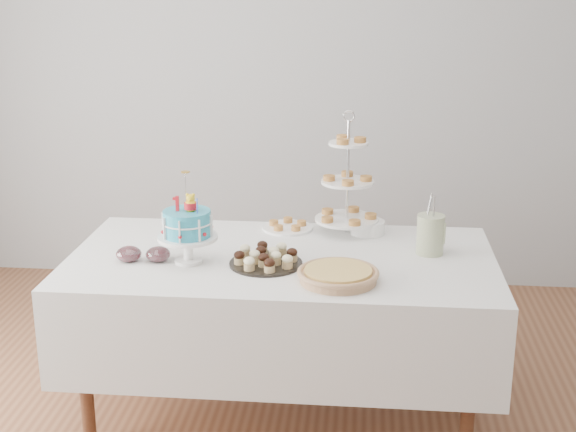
# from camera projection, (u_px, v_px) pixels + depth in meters

# --- Properties ---
(walls) EXTENTS (5.04, 4.04, 2.70)m
(walls) POSITION_uv_depth(u_px,v_px,m) (273.00, 144.00, 3.16)
(walls) COLOR #A7A9AC
(walls) RESTS_ON floor
(table) EXTENTS (1.92, 1.02, 0.77)m
(table) POSITION_uv_depth(u_px,v_px,m) (282.00, 303.00, 3.68)
(table) COLOR silver
(table) RESTS_ON floor
(birthday_cake) EXTENTS (0.27, 0.27, 0.41)m
(birthday_cake) POSITION_uv_depth(u_px,v_px,m) (188.00, 239.00, 3.51)
(birthday_cake) COLOR white
(birthday_cake) RESTS_ON table
(cupcake_tray) EXTENTS (0.32, 0.32, 0.07)m
(cupcake_tray) POSITION_uv_depth(u_px,v_px,m) (266.00, 257.00, 3.50)
(cupcake_tray) COLOR black
(cupcake_tray) RESTS_ON table
(pie) EXTENTS (0.34, 0.34, 0.05)m
(pie) POSITION_uv_depth(u_px,v_px,m) (338.00, 275.00, 3.32)
(pie) COLOR tan
(pie) RESTS_ON table
(tiered_stand) EXTENTS (0.31, 0.31, 0.61)m
(tiered_stand) POSITION_uv_depth(u_px,v_px,m) (347.00, 183.00, 3.88)
(tiered_stand) COLOR silver
(tiered_stand) RESTS_ON table
(plate_stack) EXTENTS (0.17, 0.17, 0.06)m
(plate_stack) POSITION_uv_depth(u_px,v_px,m) (368.00, 227.00, 3.92)
(plate_stack) COLOR white
(plate_stack) RESTS_ON table
(pastry_plate) EXTENTS (0.25, 0.25, 0.04)m
(pastry_plate) POSITION_uv_depth(u_px,v_px,m) (288.00, 226.00, 3.99)
(pastry_plate) COLOR white
(pastry_plate) RESTS_ON table
(jam_bowl_a) EXTENTS (0.11, 0.11, 0.07)m
(jam_bowl_a) POSITION_uv_depth(u_px,v_px,m) (129.00, 254.00, 3.55)
(jam_bowl_a) COLOR silver
(jam_bowl_a) RESTS_ON table
(jam_bowl_b) EXTENTS (0.11, 0.11, 0.07)m
(jam_bowl_b) POSITION_uv_depth(u_px,v_px,m) (158.00, 254.00, 3.55)
(jam_bowl_b) COLOR silver
(jam_bowl_b) RESTS_ON table
(utensil_pitcher) EXTENTS (0.13, 0.12, 0.28)m
(utensil_pitcher) POSITION_uv_depth(u_px,v_px,m) (431.00, 233.00, 3.62)
(utensil_pitcher) COLOR beige
(utensil_pitcher) RESTS_ON table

